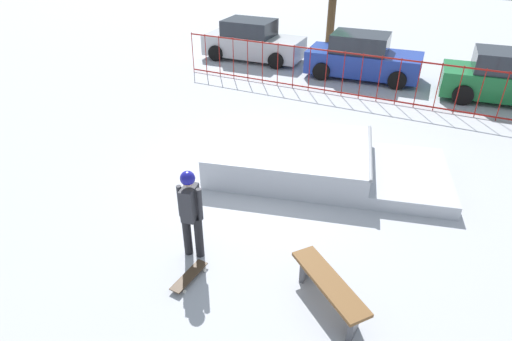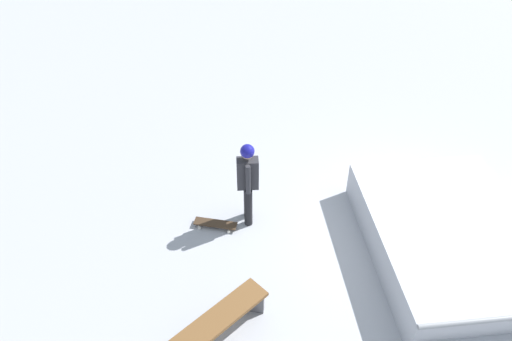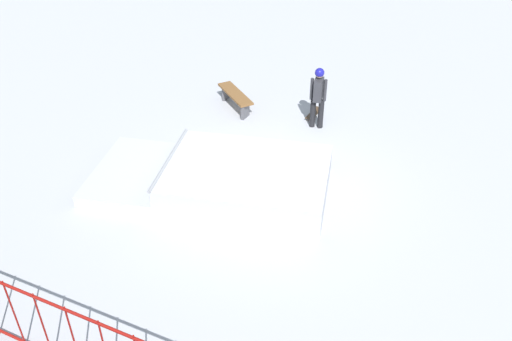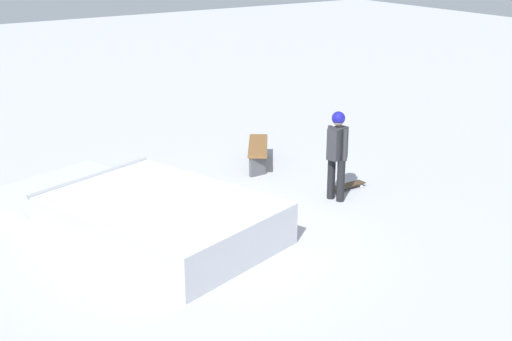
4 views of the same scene
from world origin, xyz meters
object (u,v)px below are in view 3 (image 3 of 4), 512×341
Objects in this scene: skater at (318,93)px; park_bench at (235,97)px; skate_ramp at (226,179)px; skateboard at (314,113)px.

park_bench is (2.49, 0.10, -0.65)m from skater.
park_bench is at bearing -101.92° from skater.
skate_ramp is 7.41× the size of skateboard.
skateboard is at bearing -111.81° from skate_ramp.
skate_ramp is 3.81m from skater.
skate_ramp is at bearing 117.36° from park_bench.
skater is at bearing 28.61° from skateboard.
skater is at bearing -177.62° from park_bench.
skater is (-0.64, -3.69, 0.69)m from skate_ramp.
skate_ramp is at bearing -4.56° from skateboard.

